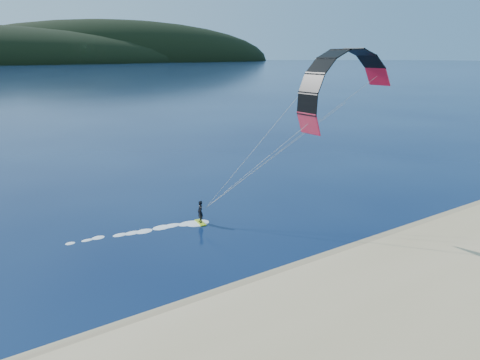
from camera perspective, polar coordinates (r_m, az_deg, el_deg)
name	(u,v)px	position (r m, az deg, el deg)	size (l,w,h in m)	color
ground	(284,337)	(22.93, 5.83, -19.74)	(1800.00, 1800.00, 0.00)	#071234
wet_sand	(235,296)	(25.92, -0.71, -14.88)	(220.00, 2.50, 0.10)	#977958
kitesurfer_near	(340,106)	(36.41, 12.96, 9.39)	(26.21, 8.04, 15.02)	#B1CE18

